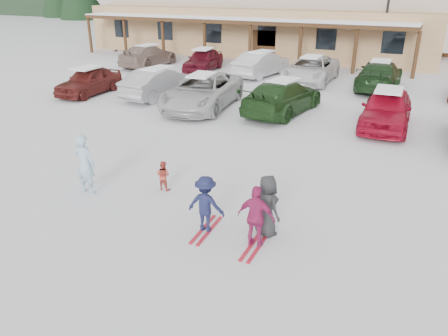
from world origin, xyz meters
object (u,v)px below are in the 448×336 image
at_px(parked_car_1, 159,83).
at_px(parked_car_3, 283,97).
at_px(parked_car_11, 379,75).
at_px(parked_car_7, 148,56).
at_px(day_lodge, 264,2).
at_px(child_navy, 206,204).
at_px(toddler_red, 163,175).
at_px(child_magenta, 256,217).
at_px(lamp_post, 387,16).
at_px(parked_car_4, 386,109).
at_px(adult_skier, 85,164).
at_px(parked_car_8, 203,60).
at_px(bystander_dark, 267,206).
at_px(parked_car_10, 311,70).
at_px(parked_car_0, 89,81).
at_px(parked_car_2, 202,91).
at_px(parked_car_9, 261,64).

xyz_separation_m(parked_car_1, parked_car_3, (6.61, -0.10, 0.00)).
bearing_deg(parked_car_11, parked_car_7, -3.62).
bearing_deg(day_lodge, child_navy, -71.45).
bearing_deg(toddler_red, child_magenta, 153.72).
relative_size(child_magenta, parked_car_3, 0.29).
bearing_deg(toddler_red, lamp_post, -98.80).
bearing_deg(parked_car_11, parked_car_4, 98.01).
bearing_deg(parked_car_7, adult_skier, 121.20).
bearing_deg(parked_car_3, parked_car_8, -35.83).
bearing_deg(bystander_dark, parked_car_4, -65.01).
height_order(lamp_post, parked_car_1, lamp_post).
bearing_deg(toddler_red, parked_car_10, -90.96).
height_order(parked_car_0, parked_car_11, parked_car_11).
bearing_deg(lamp_post, parked_car_11, -83.35).
bearing_deg(parked_car_8, adult_skier, -79.35).
bearing_deg(parked_car_3, parked_car_2, 19.33).
xyz_separation_m(child_magenta, parked_car_8, (-10.99, 18.11, -0.01)).
relative_size(adult_skier, parked_car_7, 0.34).
relative_size(adult_skier, toddler_red, 2.00).
xyz_separation_m(child_navy, parked_car_8, (-9.70, 17.99, 0.02)).
distance_m(child_navy, parked_car_11, 17.33).
bearing_deg(parked_car_9, parked_car_3, 127.53).
height_order(parked_car_8, parked_car_10, parked_car_10).
relative_size(bystander_dark, parked_car_4, 0.32).
xyz_separation_m(day_lodge, bystander_dark, (10.87, -27.96, -3.21)).
bearing_deg(child_magenta, parked_car_11, -92.28).
bearing_deg(day_lodge, child_magenta, -69.21).
xyz_separation_m(lamp_post, parked_car_8, (-10.46, -6.10, -2.67)).
bearing_deg(parked_car_0, parked_car_1, 13.24).
bearing_deg(parked_car_1, lamp_post, -118.06).
relative_size(parked_car_0, parked_car_2, 0.73).
bearing_deg(child_magenta, parked_car_0, -37.54).
xyz_separation_m(toddler_red, parked_car_11, (3.69, 15.80, 0.35)).
bearing_deg(child_navy, parked_car_0, -42.31).
relative_size(lamp_post, parked_car_1, 1.33).
bearing_deg(parked_car_0, bystander_dark, -36.55).
height_order(child_navy, child_magenta, child_magenta).
bearing_deg(bystander_dark, parked_car_2, -20.92).
bearing_deg(parked_car_8, parked_car_4, -39.53).
distance_m(lamp_post, parked_car_0, 19.50).
bearing_deg(lamp_post, child_magenta, -88.73).
distance_m(parked_car_3, parked_car_7, 14.32).
relative_size(day_lodge, parked_car_7, 5.80).
relative_size(toddler_red, parked_car_10, 0.16).
bearing_deg(parked_car_3, parked_car_7, -23.54).
bearing_deg(parked_car_7, parked_car_11, 179.25).
distance_m(adult_skier, parked_car_9, 17.64).
height_order(day_lodge, parked_car_8, day_lodge).
bearing_deg(parked_car_9, parked_car_0, 62.74).
bearing_deg(lamp_post, bystander_dark, -88.63).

